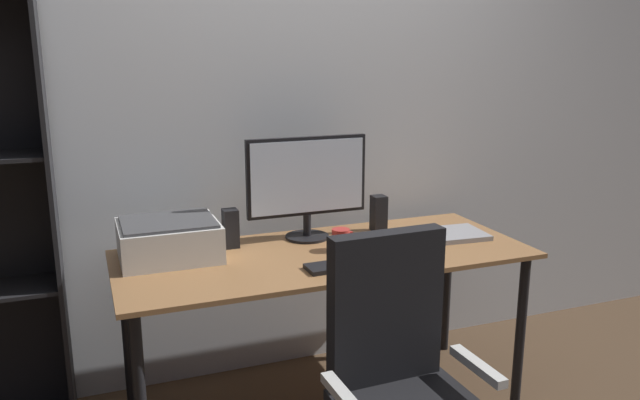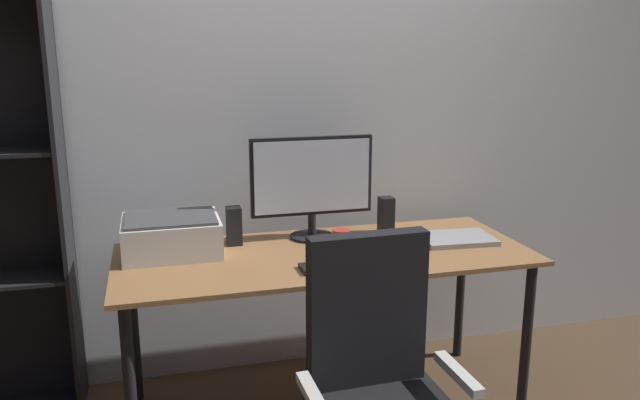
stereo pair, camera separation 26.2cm
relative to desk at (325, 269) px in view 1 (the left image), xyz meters
name	(u,v)px [view 1 (the left image)]	position (x,y,z in m)	size (l,w,h in m)	color
back_wall	(285,109)	(0.00, 0.53, 0.64)	(6.40, 0.10, 2.60)	silver
desk	(325,269)	(0.00, 0.00, 0.00)	(1.75, 0.72, 0.74)	olive
monitor	(307,181)	(0.00, 0.22, 0.34)	(0.56, 0.20, 0.47)	black
keyboard	(342,265)	(-0.01, -0.20, 0.09)	(0.29, 0.11, 0.02)	black
mouse	(390,257)	(0.21, -0.20, 0.09)	(0.06, 0.10, 0.03)	black
coffee_mug	(341,240)	(0.07, 0.00, 0.12)	(0.09, 0.08, 0.09)	#B72D28
laptop	(449,234)	(0.62, 0.00, 0.09)	(0.32, 0.23, 0.02)	#99999E
speaker_left	(231,228)	(-0.36, 0.21, 0.16)	(0.06, 0.07, 0.17)	black
speaker_right	(379,213)	(0.36, 0.21, 0.16)	(0.06, 0.07, 0.17)	black
printer	(169,239)	(-0.63, 0.16, 0.16)	(0.40, 0.34, 0.16)	silver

